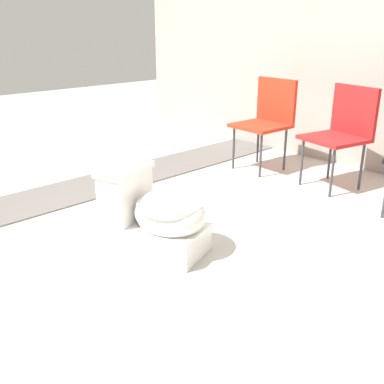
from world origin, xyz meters
The scene contains 5 objects.
ground_plane centered at (0.00, 0.00, 0.00)m, with size 14.00×14.00×0.00m, color #B7B2A8.
gravel_strip centered at (-1.25, 0.50, 0.01)m, with size 0.56×8.00×0.01m, color #605B56.
toilet centered at (0.01, 0.03, 0.22)m, with size 0.72×0.56×0.52m.
folding_chair_left centered at (-0.59, 1.86, 0.51)m, with size 0.47×0.47×0.83m.
folding_chair_middle centered at (0.15, 1.91, 0.51)m, with size 0.53×0.53×0.83m.
Camera 1 is at (1.95, -1.51, 1.30)m, focal length 42.00 mm.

